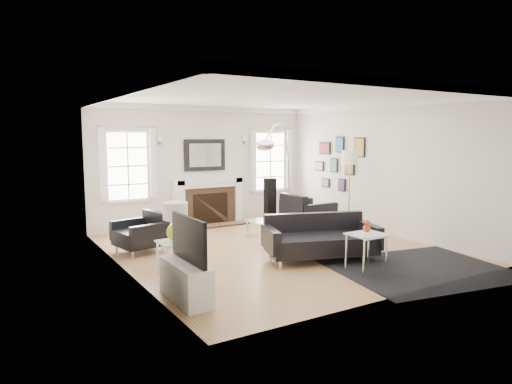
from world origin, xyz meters
TOP-DOWN VIEW (x-y plane):
  - floor at (0.00, 0.00)m, footprint 6.00×6.00m
  - back_wall at (0.00, 3.00)m, footprint 5.50×0.04m
  - front_wall at (0.00, -3.00)m, footprint 5.50×0.04m
  - left_wall at (-2.75, 0.00)m, footprint 0.04×6.00m
  - right_wall at (2.75, 0.00)m, footprint 0.04×6.00m
  - ceiling at (0.00, 0.00)m, footprint 5.50×6.00m
  - crown_molding at (0.00, 0.00)m, footprint 5.50×6.00m
  - fireplace at (0.00, 2.79)m, footprint 1.70×0.69m
  - mantel_mirror at (0.00, 2.95)m, footprint 1.05×0.07m
  - window_left at (-1.85, 2.95)m, footprint 1.24×0.15m
  - window_right at (1.85, 2.95)m, footprint 1.24×0.15m
  - gallery_wall at (2.72, 1.30)m, footprint 0.04×1.73m
  - tv_unit at (-2.44, -1.70)m, footprint 0.35×1.00m
  - area_rug at (1.26, -2.34)m, footprint 2.99×2.64m
  - sofa at (0.29, -1.01)m, footprint 2.07×1.42m
  - armchair_left at (-2.14, 1.08)m, footprint 0.93×1.01m
  - armchair_right at (1.55, 1.03)m, footprint 0.93×1.03m
  - coffee_table at (0.49, 0.79)m, footprint 0.81×0.81m
  - side_table_left at (-2.20, -0.74)m, footprint 0.50×0.50m
  - nesting_table at (0.41, -1.99)m, footprint 0.55×0.46m
  - gourd_lamp at (-2.20, -0.74)m, footprint 0.36×0.36m
  - orange_vase at (0.41, -1.99)m, footprint 0.12×0.12m
  - arc_floor_lamp at (0.59, 0.69)m, footprint 1.72×1.60m
  - stick_floor_lamp at (2.20, 0.33)m, footprint 0.36×0.36m
  - speaker_tower at (1.16, 1.89)m, footprint 0.25×0.25m

SIDE VIEW (x-z plane):
  - floor at x=0.00m, z-range 0.00..0.00m
  - area_rug at x=1.26m, z-range 0.00..0.01m
  - armchair_left at x=-2.14m, z-range 0.03..0.62m
  - tv_unit at x=-2.44m, z-range -0.22..0.87m
  - coffee_table at x=0.49m, z-range 0.15..0.51m
  - sofa at x=0.29m, z-range 0.03..0.65m
  - armchair_right at x=1.55m, z-range 0.04..0.72m
  - side_table_left at x=-2.20m, z-range 0.17..0.72m
  - nesting_table at x=0.41m, z-range 0.18..0.79m
  - fireplace at x=0.00m, z-range -0.01..1.10m
  - speaker_tower at x=1.16m, z-range 0.00..1.12m
  - orange_vase at x=0.41m, z-range 0.62..0.81m
  - gourd_lamp at x=-2.20m, z-range 0.60..1.18m
  - arc_floor_lamp at x=0.59m, z-range 0.10..2.54m
  - back_wall at x=0.00m, z-range 0.00..2.80m
  - front_wall at x=0.00m, z-range 0.00..2.80m
  - left_wall at x=-2.75m, z-range 0.00..2.80m
  - right_wall at x=2.75m, z-range 0.00..2.80m
  - window_left at x=-1.85m, z-range 0.65..2.27m
  - window_right at x=1.85m, z-range 0.65..2.27m
  - gallery_wall at x=2.72m, z-range 0.89..2.18m
  - stick_floor_lamp at x=2.20m, z-range 0.66..2.45m
  - mantel_mirror at x=0.00m, z-range 1.27..2.02m
  - crown_molding at x=0.00m, z-range 2.68..2.80m
  - ceiling at x=0.00m, z-range 2.79..2.81m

